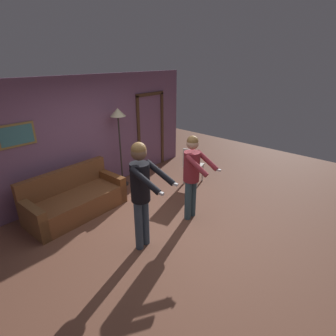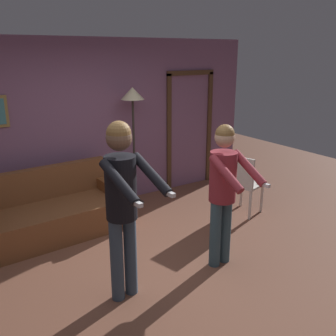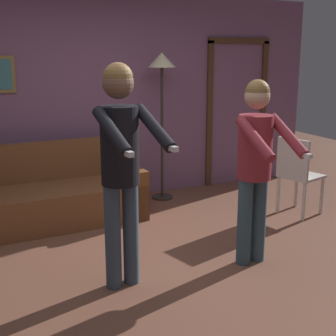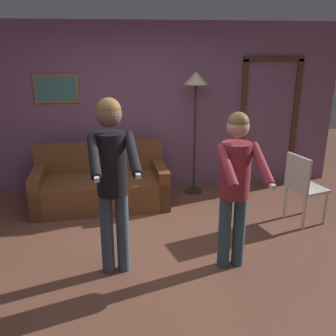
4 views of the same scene
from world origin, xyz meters
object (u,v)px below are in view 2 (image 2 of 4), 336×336
at_px(torchiere_lamp, 133,107).
at_px(person_standing_right, 224,184).
at_px(dining_chair_distant, 244,182).
at_px(person_standing_left, 122,195).
at_px(couch, 52,215).

distance_m(torchiere_lamp, person_standing_right, 2.22).
relative_size(torchiere_lamp, dining_chair_distant, 2.02).
relative_size(person_standing_right, dining_chair_distant, 1.78).
distance_m(person_standing_left, person_standing_right, 1.22).
distance_m(couch, dining_chair_distant, 2.80).
relative_size(person_standing_left, dining_chair_distant, 1.94).
bearing_deg(couch, torchiere_lamp, 12.22).
xyz_separation_m(torchiere_lamp, person_standing_right, (-0.03, -2.14, -0.59)).
xyz_separation_m(couch, person_standing_left, (0.20, -1.77, 0.83)).
bearing_deg(torchiere_lamp, person_standing_left, -120.84).
distance_m(person_standing_right, dining_chair_distant, 1.57).
height_order(person_standing_right, dining_chair_distant, person_standing_right).
bearing_deg(person_standing_right, couch, 127.73).
height_order(couch, person_standing_right, person_standing_right).
bearing_deg(dining_chair_distant, person_standing_right, -143.75).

